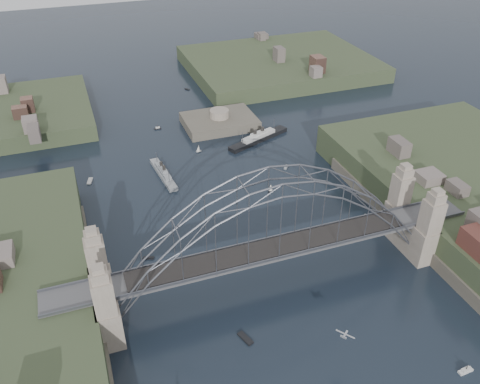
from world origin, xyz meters
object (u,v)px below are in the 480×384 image
bridge (273,232)px  naval_cruiser_far (85,119)px  naval_cruiser_near (163,174)px  fort_island (220,127)px  ocean_liner (259,138)px

bridge → naval_cruiser_far: (-27.36, 87.96, -11.55)m
naval_cruiser_near → fort_island: bearing=45.6°
naval_cruiser_near → naval_cruiser_far: bearing=111.1°
bridge → naval_cruiser_near: 49.00m
fort_island → naval_cruiser_near: (-23.28, -23.74, 1.12)m
bridge → fort_island: bridge is taller
naval_cruiser_near → ocean_liner: (31.11, 10.28, 0.04)m
naval_cruiser_far → ocean_liner: ocean_liner is taller
bridge → naval_cruiser_near: bearing=103.7°
bridge → fort_island: 72.14m
fort_island → naval_cruiser_far: (-39.36, 17.96, 1.11)m
ocean_liner → naval_cruiser_near: bearing=-161.7°
bridge → ocean_liner: bearing=70.7°
fort_island → naval_cruiser_near: 33.27m
naval_cruiser_near → ocean_liner: 32.76m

